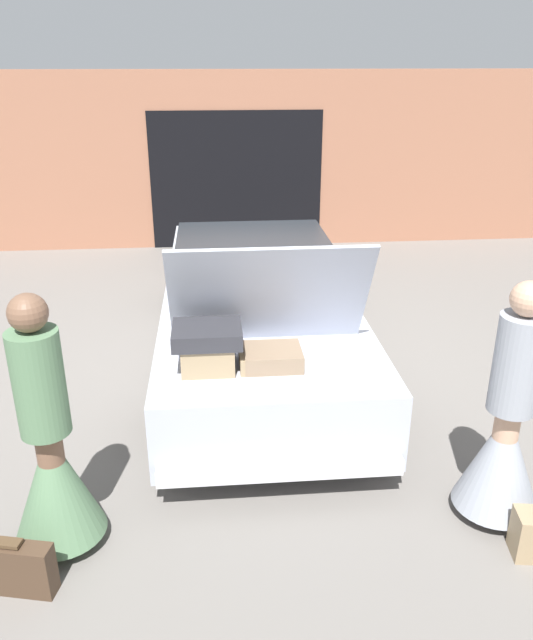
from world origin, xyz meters
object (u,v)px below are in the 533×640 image
Objects in this scene: person_right at (505,437)px; suitcase_beside_left_person at (11,567)px; person_left at (52,461)px; car at (255,304)px.

person_right is 3.22m from suitcase_beside_left_person.
car is at bearing 145.56° from person_left.
car is 3.60m from suitcase_beside_left_person.
car is 2.87× the size of person_left.
suitcase_beside_left_person is at bearing -33.73° from person_left.
suitcase_beside_left_person is (-3.16, -0.42, -0.45)m from person_right.
car is at bearing 61.92° from suitcase_beside_left_person.
car is 9.27× the size of suitcase_beside_left_person.
person_right reaches higher than suitcase_beside_left_person.
person_left is (-1.47, -2.75, 0.07)m from car.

